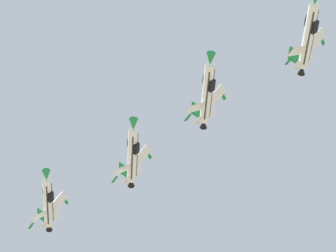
{
  "coord_description": "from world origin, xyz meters",
  "views": [
    {
      "loc": [
        4.79,
        -1.66,
        1.98
      ],
      "look_at": [
        -34.58,
        77.62,
        114.42
      ],
      "focal_mm": 85.55,
      "sensor_mm": 36.0,
      "label": 1
    }
  ],
  "objects_px": {
    "fighter_jet_left_outer": "(132,154)",
    "fighter_jet_left_wing": "(308,35)",
    "fighter_jet_right_wing": "(207,92)",
    "fighter_jet_right_outer": "(48,202)"
  },
  "relations": [
    {
      "from": "fighter_jet_right_wing",
      "to": "fighter_jet_left_outer",
      "type": "relative_size",
      "value": 1.0
    },
    {
      "from": "fighter_jet_right_wing",
      "to": "fighter_jet_right_outer",
      "type": "bearing_deg",
      "value": -44.64
    },
    {
      "from": "fighter_jet_left_wing",
      "to": "fighter_jet_left_outer",
      "type": "relative_size",
      "value": 1.0
    },
    {
      "from": "fighter_jet_left_wing",
      "to": "fighter_jet_right_wing",
      "type": "xyz_separation_m",
      "value": [
        -19.81,
        3.01,
        -0.22
      ]
    },
    {
      "from": "fighter_jet_right_outer",
      "to": "fighter_jet_left_wing",
      "type": "bearing_deg",
      "value": 137.48
    },
    {
      "from": "fighter_jet_left_outer",
      "to": "fighter_jet_left_wing",
      "type": "bearing_deg",
      "value": 137.47
    },
    {
      "from": "fighter_jet_left_wing",
      "to": "fighter_jet_right_wing",
      "type": "distance_m",
      "value": 20.04
    },
    {
      "from": "fighter_jet_left_outer",
      "to": "fighter_jet_right_outer",
      "type": "xyz_separation_m",
      "value": [
        -21.33,
        4.88,
        2.06
      ]
    },
    {
      "from": "fighter_jet_left_outer",
      "to": "fighter_jet_right_outer",
      "type": "relative_size",
      "value": 1.0
    },
    {
      "from": "fighter_jet_left_wing",
      "to": "fighter_jet_right_outer",
      "type": "height_order",
      "value": "fighter_jet_right_outer"
    }
  ]
}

